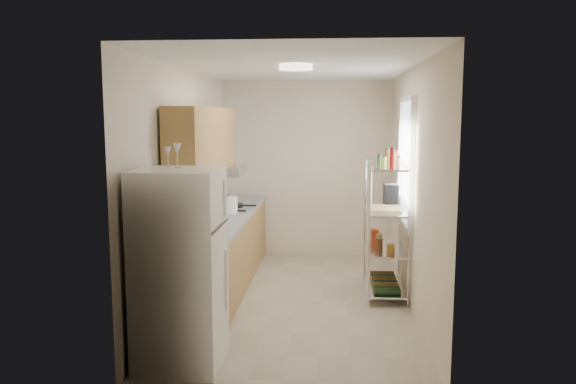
% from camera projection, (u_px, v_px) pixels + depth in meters
% --- Properties ---
extents(room, '(2.52, 4.42, 2.62)m').
position_uv_depth(room, '(297.00, 187.00, 6.18)').
color(room, '#ADA38C').
rests_on(room, ground).
extents(counter_run, '(0.63, 3.51, 0.90)m').
position_uv_depth(counter_run, '(224.00, 251.00, 6.80)').
color(counter_run, '#AA7E48').
rests_on(counter_run, ground).
extents(upper_cabinets, '(0.33, 2.20, 0.72)m').
position_uv_depth(upper_cabinets, '(204.00, 140.00, 6.29)').
color(upper_cabinets, '#AA7E48').
rests_on(upper_cabinets, room).
extents(range_hood, '(0.50, 0.60, 0.12)m').
position_uv_depth(range_hood, '(223.00, 170.00, 7.14)').
color(range_hood, '#B7BABC').
rests_on(range_hood, room).
extents(window, '(0.06, 1.00, 1.46)m').
position_uv_depth(window, '(406.00, 163.00, 6.40)').
color(window, white).
rests_on(window, room).
extents(bakers_rack, '(0.45, 0.90, 1.73)m').
position_uv_depth(bakers_rack, '(386.00, 201.00, 6.42)').
color(bakers_rack, silver).
rests_on(bakers_rack, ground).
extents(ceiling_dome, '(0.34, 0.34, 0.05)m').
position_uv_depth(ceiling_dome, '(296.00, 67.00, 5.71)').
color(ceiling_dome, white).
rests_on(ceiling_dome, room).
extents(refrigerator, '(0.68, 0.68, 1.65)m').
position_uv_depth(refrigerator, '(180.00, 268.00, 4.65)').
color(refrigerator, white).
rests_on(refrigerator, ground).
extents(wine_glass_a, '(0.07, 0.07, 0.20)m').
position_uv_depth(wine_glass_a, '(177.00, 155.00, 4.65)').
color(wine_glass_a, silver).
rests_on(wine_glass_a, refrigerator).
extents(wine_glass_b, '(0.06, 0.06, 0.17)m').
position_uv_depth(wine_glass_b, '(168.00, 157.00, 4.70)').
color(wine_glass_b, silver).
rests_on(wine_glass_b, refrigerator).
extents(rice_cooker, '(0.25, 0.25, 0.20)m').
position_uv_depth(rice_cooker, '(227.00, 205.00, 6.87)').
color(rice_cooker, white).
rests_on(rice_cooker, counter_run).
extents(frying_pan_large, '(0.28, 0.28, 0.05)m').
position_uv_depth(frying_pan_large, '(222.00, 211.00, 6.88)').
color(frying_pan_large, black).
rests_on(frying_pan_large, counter_run).
extents(frying_pan_small, '(0.25, 0.25, 0.05)m').
position_uv_depth(frying_pan_small, '(234.00, 205.00, 7.29)').
color(frying_pan_small, black).
rests_on(frying_pan_small, counter_run).
extents(cutting_board, '(0.37, 0.47, 0.03)m').
position_uv_depth(cutting_board, '(385.00, 209.00, 6.41)').
color(cutting_board, tan).
rests_on(cutting_board, bakers_rack).
extents(espresso_machine, '(0.16, 0.24, 0.28)m').
position_uv_depth(espresso_machine, '(391.00, 194.00, 6.70)').
color(espresso_machine, black).
rests_on(espresso_machine, bakers_rack).
extents(storage_bag, '(0.12, 0.15, 0.15)m').
position_uv_depth(storage_bag, '(374.00, 236.00, 6.82)').
color(storage_bag, '#B53016').
rests_on(storage_bag, bakers_rack).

